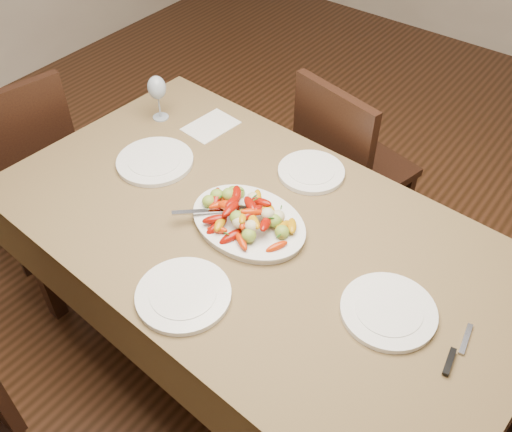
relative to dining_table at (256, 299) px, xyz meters
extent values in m
plane|color=#3A2011|center=(-0.23, 0.24, -0.38)|extent=(6.00, 6.00, 0.00)
cube|color=brown|center=(0.00, 0.00, 0.00)|extent=(1.90, 1.15, 0.76)
ellipsoid|color=white|center=(-0.03, 0.00, 0.39)|extent=(0.42, 0.32, 0.02)
cylinder|color=white|center=(-0.52, 0.05, 0.39)|extent=(0.29, 0.29, 0.02)
cylinder|color=white|center=(0.51, -0.04, 0.39)|extent=(0.28, 0.28, 0.02)
cylinder|color=white|center=(-0.01, 0.35, 0.39)|extent=(0.25, 0.25, 0.02)
cylinder|color=white|center=(0.00, -0.36, 0.39)|extent=(0.29, 0.29, 0.02)
cube|color=silver|center=(-0.51, 0.36, 0.38)|extent=(0.17, 0.22, 0.00)
camera|label=1|loc=(0.82, -1.07, 1.73)|focal=40.00mm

